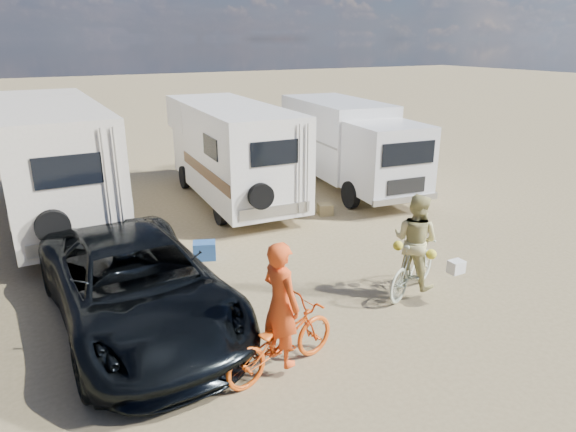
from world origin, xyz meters
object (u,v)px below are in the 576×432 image
rv_left (56,164)px  bike_parked (414,181)px  rv_main (231,154)px  bike_woman (413,266)px  cooler (205,250)px  box_truck (349,146)px  rider_woman (414,249)px  crate (325,209)px  rider_man (281,314)px  dark_suv (136,284)px  bike_man (281,340)px

rv_left → bike_parked: 10.70m
rv_left → rv_main: bearing=-5.4°
bike_woman → bike_parked: (4.56, 5.10, -0.07)m
bike_parked → cooler: bearing=97.1°
bike_woman → bike_parked: 6.85m
box_truck → cooler: (-6.36, -3.41, -1.22)m
rv_main → box_truck: 4.06m
rv_left → rider_woman: bearing=-54.3°
bike_parked → crate: (-3.52, -0.22, -0.34)m
bike_parked → rider_woman: bearing=133.7°
rv_main → rv_left: bearing=178.0°
bike_woman → rider_man: 3.66m
box_truck → rider_man: (-6.74, -7.97, -0.45)m
dark_suv → crate: dark_suv is taller
rider_man → bike_parked: rider_man is taller
box_truck → rider_woman: size_ratio=3.57×
rider_man → crate: size_ratio=4.86×
bike_woman → cooler: (-3.10, 3.54, -0.36)m
rv_main → crate: size_ratio=16.74×
bike_parked → rv_main: bearing=61.6°
bike_woman → cooler: 4.71m
rv_left → rider_man: bearing=-76.1°
rider_woman → box_truck: bearing=-48.8°
rv_left → box_truck: rv_left is taller
rider_man → crate: bearing=-49.6°
rider_man → bike_woman: bearing=-85.7°
cooler → crate: (4.14, 1.35, -0.04)m
bike_man → rider_woman: size_ratio=1.08×
rider_woman → bike_parked: rider_woman is taller
rider_woman → cooler: size_ratio=3.67×
box_truck → bike_woman: 7.72m
cooler → box_truck: bearing=48.4°
bike_woman → dark_suv: bearing=51.5°
dark_suv → cooler: (1.98, 2.18, -0.58)m
bike_woman → rv_left: bearing=12.0°
box_truck → dark_suv: 10.06m
rider_woman → bike_parked: 6.86m
rv_main → bike_parked: rv_main is taller
box_truck → dark_suv: bearing=-139.9°
rider_woman → bike_parked: (4.56, 5.10, -0.44)m
rider_man → cooler: rider_man is taller
bike_woman → bike_man: bearing=82.8°
bike_man → bike_parked: (8.05, 6.13, -0.03)m
rv_main → bike_man: bearing=-104.3°
bike_man → rv_main: bearing=-29.9°
bike_parked → crate: 3.55m
rv_left → bike_woman: (5.69, -7.94, -1.07)m
box_truck → dark_suv: box_truck is taller
crate → rv_main: bearing=124.9°
rider_woman → crate: (1.04, 4.88, -0.78)m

